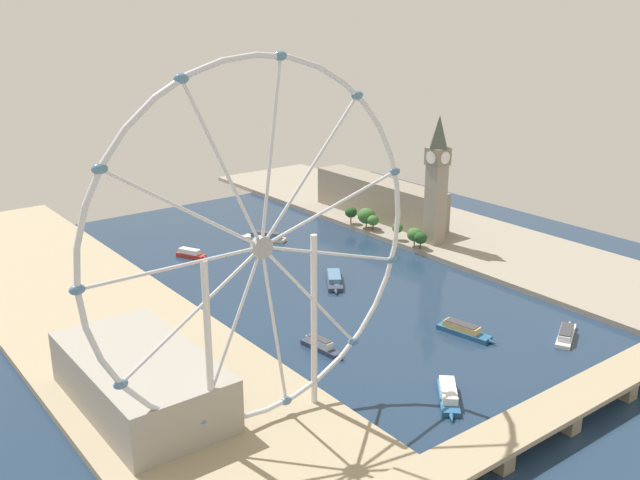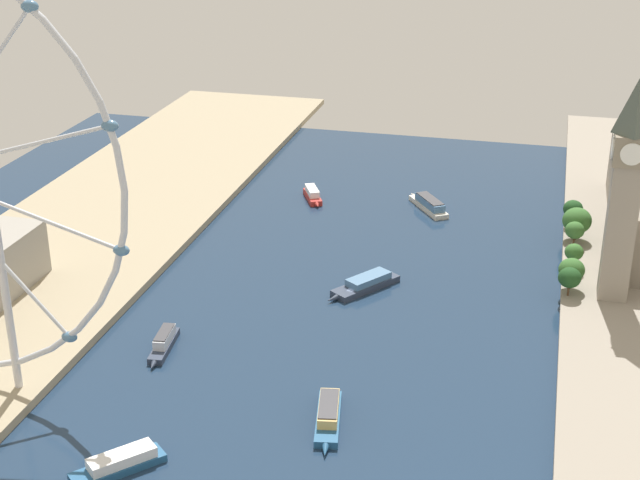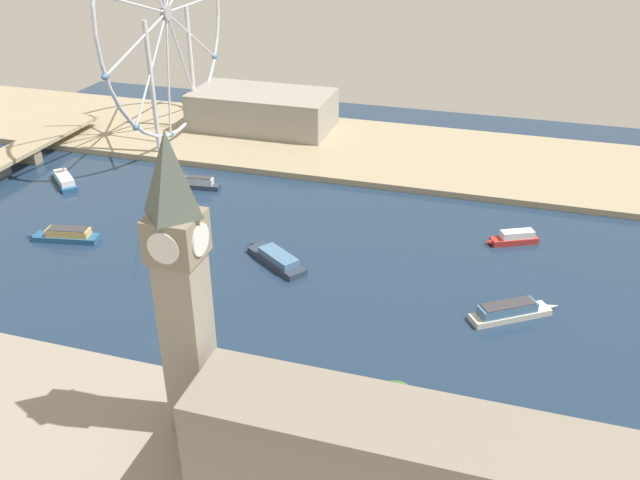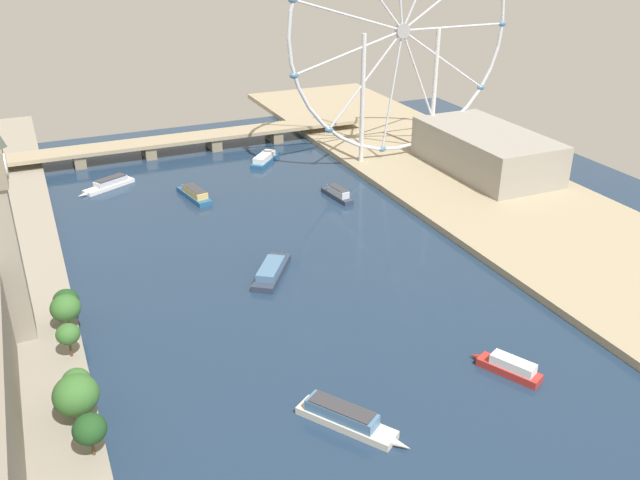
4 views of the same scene
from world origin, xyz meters
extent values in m
plane|color=#1E334C|center=(0.00, 0.00, 0.00)|extent=(410.31, 410.31, 0.00)
cube|color=tan|center=(120.16, 0.00, 1.50)|extent=(90.00, 520.00, 3.00)
cube|color=gray|center=(-92.78, -17.45, 28.18)|extent=(10.10, 10.10, 50.37)
cube|color=gray|center=(-92.78, -17.45, 58.69)|extent=(11.71, 11.71, 10.64)
pyramid|color=#4C564C|center=(-92.78, -17.45, 73.93)|extent=(10.60, 10.60, 19.85)
cylinder|color=white|center=(-92.78, -11.40, 58.69)|extent=(7.67, 0.50, 7.67)
cylinder|color=white|center=(-92.78, -23.51, 58.69)|extent=(7.67, 0.50, 7.67)
cylinder|color=white|center=(-86.72, -17.45, 58.69)|extent=(0.50, 7.67, 7.67)
cylinder|color=white|center=(-98.84, -17.45, 58.69)|extent=(0.50, 7.67, 7.67)
cube|color=gray|center=(-104.82, -82.90, 16.40)|extent=(22.00, 114.89, 26.80)
cylinder|color=#513823|center=(-78.21, -82.04, 5.31)|extent=(0.80, 0.80, 4.62)
ellipsoid|color=#1E471E|center=(-78.21, -82.04, 10.94)|extent=(8.31, 8.31, 7.48)
cylinder|color=#513823|center=(-79.82, -67.69, 4.84)|extent=(0.80, 0.80, 3.68)
ellipsoid|color=#386B2D|center=(-79.82, -67.69, 11.41)|extent=(11.82, 11.82, 10.64)
cylinder|color=#513823|center=(-79.11, -60.00, 5.02)|extent=(0.80, 0.80, 4.05)
ellipsoid|color=#386B2D|center=(-79.11, -60.00, 10.14)|extent=(7.73, 7.73, 6.96)
cylinder|color=#513823|center=(-78.87, -36.20, 5.48)|extent=(0.80, 0.80, 4.96)
ellipsoid|color=#386B2D|center=(-78.87, -36.20, 10.80)|extent=(7.10, 7.10, 6.39)
cylinder|color=#513823|center=(-78.11, -19.89, 4.91)|extent=(0.80, 0.80, 3.83)
ellipsoid|color=#386B2D|center=(-78.11, -19.89, 10.63)|extent=(9.51, 9.51, 8.56)
cylinder|color=#513823|center=(-77.53, -14.11, 4.87)|extent=(0.80, 0.80, 3.75)
ellipsoid|color=#1E471E|center=(-77.53, -14.11, 10.07)|extent=(8.29, 8.29, 7.46)
torus|color=silver|center=(104.78, 89.91, 69.84)|extent=(126.78, 1.90, 126.78)
cylinder|color=#99999E|center=(104.78, 89.91, 69.84)|extent=(7.49, 3.00, 7.49)
cylinder|color=silver|center=(136.00, 89.91, 69.84)|extent=(62.44, 1.14, 1.14)
cylinder|color=silver|center=(74.82, 89.91, 78.64)|extent=(60.23, 1.14, 18.69)
cylinder|color=silver|center=(74.82, 89.91, 61.05)|extent=(60.23, 1.14, 18.69)
cylinder|color=silver|center=(84.33, 89.91, 46.25)|extent=(41.75, 1.14, 47.94)
cylinder|color=silver|center=(100.33, 89.91, 38.94)|extent=(10.02, 1.14, 61.97)
cylinder|color=silver|center=(117.75, 89.91, 41.44)|extent=(26.98, 1.14, 57.27)
cylinder|color=silver|center=(131.04, 89.91, 52.96)|extent=(53.14, 1.14, 34.72)
ellipsoid|color=teal|center=(44.87, 89.91, 52.25)|extent=(4.80, 3.20, 3.20)
ellipsoid|color=teal|center=(63.89, 89.91, 22.65)|extent=(4.80, 3.20, 3.20)
ellipsoid|color=teal|center=(95.89, 89.91, 8.04)|extent=(4.80, 3.20, 3.20)
ellipsoid|color=teal|center=(130.71, 89.91, 13.04)|extent=(4.80, 3.20, 3.20)
ellipsoid|color=teal|center=(157.30, 89.91, 36.08)|extent=(4.80, 3.20, 3.20)
cylinder|color=silver|center=(126.63, 89.91, 36.42)|extent=(2.40, 2.40, 66.84)
cylinder|color=silver|center=(82.92, 89.91, 36.42)|extent=(2.40, 2.40, 66.84)
cube|color=gray|center=(135.55, 51.87, 13.32)|extent=(41.48, 78.95, 20.64)
cube|color=gray|center=(56.37, 153.19, 3.39)|extent=(6.00, 16.09, 6.78)
cube|color=#2D384C|center=(-4.12, -7.26, 1.19)|extent=(23.00, 28.03, 2.39)
cone|color=#2D384C|center=(5.38, 6.33, 1.19)|extent=(4.90, 5.58, 2.39)
cube|color=teal|center=(-4.94, -8.43, 3.67)|extent=(15.81, 18.54, 2.56)
cube|color=beige|center=(-15.18, -94.58, 1.09)|extent=(21.32, 27.10, 2.18)
cone|color=beige|center=(-5.98, -108.17, 1.09)|extent=(4.65, 5.43, 2.18)
cube|color=teal|center=(-15.97, -93.42, 3.78)|extent=(15.91, 19.82, 3.20)
cube|color=#38383D|center=(-15.97, -93.42, 5.58)|extent=(14.56, 18.00, 0.40)
cube|color=#235684|center=(-11.37, 81.00, 1.16)|extent=(11.46, 27.14, 2.31)
cone|color=#235684|center=(-14.20, 96.04, 1.16)|extent=(3.15, 5.09, 2.31)
cube|color=#DBB766|center=(-11.13, 79.70, 3.78)|extent=(8.75, 18.12, 2.93)
cube|color=#38383D|center=(-11.13, 79.70, 5.43)|extent=(8.17, 16.36, 0.37)
cube|color=#2D384C|center=(51.45, 53.21, 1.12)|extent=(7.44, 22.37, 2.24)
cone|color=#2D384C|center=(49.96, 65.88, 1.12)|extent=(2.68, 4.19, 2.24)
cube|color=silver|center=(51.58, 52.12, 3.84)|extent=(5.68, 14.02, 3.22)
cube|color=#38383D|center=(51.58, 52.12, 5.65)|extent=(5.33, 12.65, 0.39)
cube|color=#235684|center=(37.73, 116.88, 1.07)|extent=(22.41, 23.74, 2.15)
cone|color=#235684|center=(47.68, 127.90, 1.07)|extent=(4.67, 4.85, 2.15)
cube|color=white|center=(36.87, 115.93, 3.62)|extent=(16.65, 17.54, 2.96)
cube|color=#B22D28|center=(39.02, -93.50, 1.24)|extent=(13.24, 19.44, 2.48)
cone|color=#B22D28|center=(34.15, -83.59, 1.24)|extent=(3.73, 4.16, 2.48)
cube|color=white|center=(39.44, -94.36, 3.94)|extent=(9.89, 13.83, 2.92)
camera|label=1|loc=(227.43, 282.44, 147.03)|focal=40.33mm
camera|label=2|loc=(-65.51, 303.79, 156.30)|focal=52.80mm
camera|label=3|loc=(-211.28, -87.24, 129.92)|focal=37.65mm
camera|label=4|loc=(-79.51, -222.90, 123.27)|focal=38.39mm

